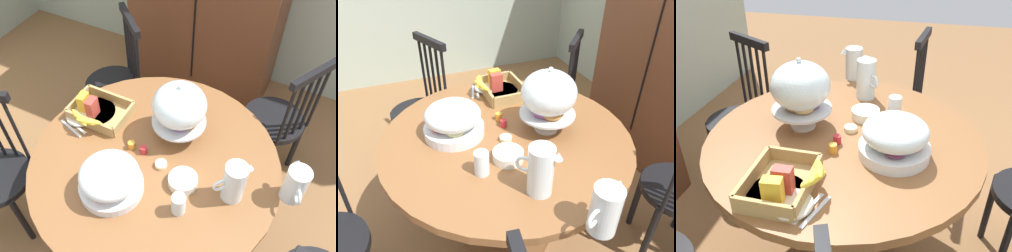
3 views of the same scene
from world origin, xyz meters
TOP-DOWN VIEW (x-y plane):
  - ground_plane at (0.00, 0.00)m, footprint 10.00×10.00m
  - dining_table at (0.02, 0.06)m, footprint 1.25×1.25m
  - windsor_chair_by_cabinet at (0.48, 0.87)m, footprint 0.45×0.45m
  - windsor_chair_facing_door at (-0.64, 0.71)m, footprint 0.47×0.47m
  - pastry_stand_with_dome at (0.06, 0.27)m, footprint 0.28×0.28m
  - fruit_platter_covered at (-0.07, -0.18)m, footprint 0.30×0.30m
  - orange_juice_pitcher at (0.44, 0.04)m, footprint 0.15×0.15m
  - milk_pitcher at (0.68, 0.16)m, footprint 0.10×0.18m
  - cereal_basket at (-0.40, 0.18)m, footprint 0.32×0.30m
  - china_plate_large at (-0.42, 0.20)m, footprint 0.22×0.22m
  - china_plate_small at (-0.47, 0.13)m, footprint 0.15×0.15m
  - cereal_bowl at (0.21, -0.00)m, footprint 0.14×0.14m
  - drinking_glass at (0.25, -0.14)m, footprint 0.06×0.06m
  - butter_dish at (0.07, 0.04)m, footprint 0.06×0.06m
  - jam_jar_strawberry at (-0.05, 0.08)m, footprint 0.04×0.04m
  - jam_jar_apricot at (-0.12, 0.08)m, footprint 0.04×0.04m
  - table_knife at (-0.46, 0.07)m, footprint 0.17×0.06m
  - dinner_fork at (-0.47, 0.04)m, footprint 0.17×0.06m
  - soup_spoon at (-0.38, 0.34)m, footprint 0.17×0.06m

SIDE VIEW (x-z plane):
  - ground_plane at x=0.00m, z-range 0.00..0.00m
  - windsor_chair_by_cabinet at x=0.48m, z-range -0.03..0.94m
  - windsor_chair_facing_door at x=-0.64m, z-range -0.03..0.94m
  - dining_table at x=0.02m, z-range 0.17..0.91m
  - table_knife at x=-0.46m, z-range 0.74..0.75m
  - dinner_fork at x=-0.47m, z-range 0.74..0.75m
  - soup_spoon at x=-0.38m, z-range 0.74..0.75m
  - china_plate_large at x=-0.42m, z-range 0.74..0.75m
  - butter_dish at x=0.07m, z-range 0.74..0.76m
  - china_plate_small at x=-0.47m, z-range 0.75..0.76m
  - jam_jar_strawberry at x=-0.05m, z-range 0.74..0.78m
  - jam_jar_apricot at x=-0.12m, z-range 0.74..0.78m
  - cereal_bowl at x=0.21m, z-range 0.74..0.78m
  - cereal_basket at x=-0.40m, z-range 0.72..0.84m
  - drinking_glass at x=0.25m, z-range 0.74..0.85m
  - fruit_platter_covered at x=-0.07m, z-range 0.74..0.92m
  - milk_pitcher at x=0.68m, z-range 0.73..0.92m
  - orange_juice_pitcher at x=0.44m, z-range 0.73..0.95m
  - pastry_stand_with_dome at x=0.06m, z-range 0.76..1.11m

